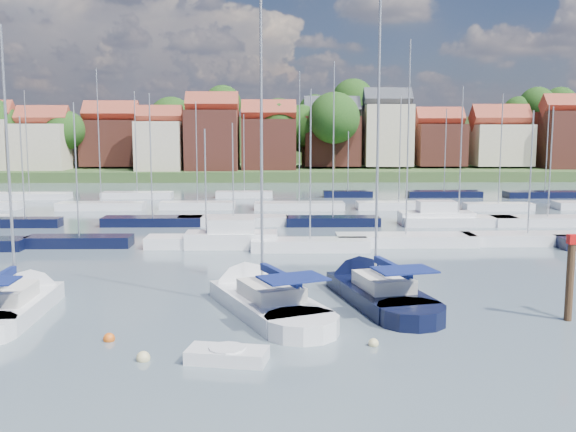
{
  "coord_description": "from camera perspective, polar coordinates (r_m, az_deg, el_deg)",
  "views": [
    {
      "loc": [
        -2.01,
        -28.55,
        8.86
      ],
      "look_at": [
        -1.11,
        14.0,
        3.21
      ],
      "focal_mm": 40.0,
      "sensor_mm": 36.0,
      "label": 1
    }
  ],
  "objects": [
    {
      "name": "timber_piling",
      "position": [
        33.07,
        23.69,
        -6.72
      ],
      "size": [
        0.4,
        0.4,
        6.35
      ],
      "color": "#4C331E",
      "rests_on": "ground"
    },
    {
      "name": "far_shore_town",
      "position": [
        161.33,
        0.3,
        6.05
      ],
      "size": [
        212.46,
        90.0,
        22.27
      ],
      "color": "#3B4F27",
      "rests_on": "ground"
    },
    {
      "name": "buoy_d",
      "position": [
        27.43,
        7.6,
        -11.36
      ],
      "size": [
        0.43,
        0.43,
        0.43
      ],
      "primitive_type": "sphere",
      "color": "beige",
      "rests_on": "ground"
    },
    {
      "name": "tender",
      "position": [
        25.47,
        -5.43,
        -12.22
      ],
      "size": [
        3.31,
        1.99,
        0.67
      ],
      "rotation": [
        0.0,
        0.0,
        -0.19
      ],
      "color": "white",
      "rests_on": "ground"
    },
    {
      "name": "marina_field",
      "position": [
        64.37,
        2.29,
        0.03
      ],
      "size": [
        79.62,
        41.41,
        15.93
      ],
      "color": "white",
      "rests_on": "ground"
    },
    {
      "name": "buoy_e",
      "position": [
        36.26,
        4.34,
        -6.61
      ],
      "size": [
        0.48,
        0.48,
        0.48
      ],
      "primitive_type": "sphere",
      "color": "beige",
      "rests_on": "ground"
    },
    {
      "name": "sailboat_navy",
      "position": [
        35.49,
        7.11,
        -6.38
      ],
      "size": [
        5.98,
        12.73,
        17.03
      ],
      "rotation": [
        0.0,
        0.0,
        1.8
      ],
      "color": "black",
      "rests_on": "ground"
    },
    {
      "name": "sailboat_centre",
      "position": [
        33.51,
        -3.02,
        -7.17
      ],
      "size": [
        8.06,
        12.98,
        17.17
      ],
      "rotation": [
        0.0,
        0.0,
        1.97
      ],
      "color": "white",
      "rests_on": "ground"
    },
    {
      "name": "sailboat_left",
      "position": [
        35.14,
        -22.56,
        -7.04
      ],
      "size": [
        3.25,
        11.09,
        14.98
      ],
      "rotation": [
        0.0,
        0.0,
        1.6
      ],
      "color": "white",
      "rests_on": "ground"
    },
    {
      "name": "buoy_b",
      "position": [
        26.18,
        -12.74,
        -12.42
      ],
      "size": [
        0.54,
        0.54,
        0.54
      ],
      "primitive_type": "sphere",
      "color": "beige",
      "rests_on": "ground"
    },
    {
      "name": "buoy_c",
      "position": [
        28.81,
        -15.61,
        -10.64
      ],
      "size": [
        0.5,
        0.5,
        0.5
      ],
      "primitive_type": "sphere",
      "color": "#D85914",
      "rests_on": "ground"
    },
    {
      "name": "ground",
      "position": [
        69.15,
        0.47,
        0.2
      ],
      "size": [
        260.0,
        260.0,
        0.0
      ],
      "primitive_type": "plane",
      "color": "#4E5D6B",
      "rests_on": "ground"
    }
  ]
}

